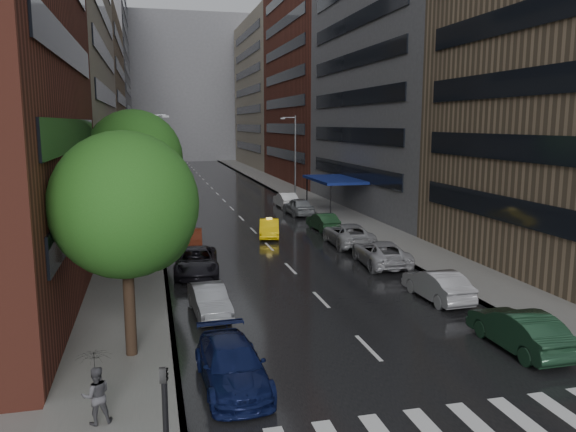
% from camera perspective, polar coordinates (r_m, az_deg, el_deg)
% --- Properties ---
extents(ground, '(220.00, 220.00, 0.00)m').
position_cam_1_polar(ground, '(18.55, 12.99, -17.57)').
color(ground, gray).
rests_on(ground, ground).
extents(road, '(14.00, 140.00, 0.01)m').
position_cam_1_polar(road, '(65.65, -6.98, 2.04)').
color(road, black).
rests_on(road, ground).
extents(sidewalk_left, '(4.00, 140.00, 0.15)m').
position_cam_1_polar(sidewalk_left, '(65.21, -14.86, 1.81)').
color(sidewalk_left, gray).
rests_on(sidewalk_left, ground).
extents(sidewalk_right, '(4.00, 140.00, 0.15)m').
position_cam_1_polar(sidewalk_right, '(67.30, 0.65, 2.35)').
color(sidewalk_right, gray).
rests_on(sidewalk_right, ground).
extents(crosswalk, '(13.15, 2.80, 0.01)m').
position_cam_1_polar(crosswalk, '(17.10, 16.84, -20.18)').
color(crosswalk, silver).
rests_on(crosswalk, ground).
extents(buildings_left, '(8.00, 108.00, 38.00)m').
position_cam_1_polar(buildings_left, '(74.21, -20.08, 14.77)').
color(buildings_left, maroon).
rests_on(buildings_left, ground).
extents(buildings_right, '(8.05, 109.10, 36.00)m').
position_cam_1_polar(buildings_right, '(75.19, 3.93, 14.49)').
color(buildings_right, '#937A5B').
rests_on(buildings_right, ground).
extents(building_far, '(40.00, 14.00, 32.00)m').
position_cam_1_polar(building_far, '(133.11, -10.75, 12.55)').
color(building_far, slate).
rests_on(building_far, ground).
extents(tree_near, '(5.09, 5.09, 8.12)m').
position_cam_1_polar(tree_near, '(20.07, -16.25, 1.05)').
color(tree_near, '#382619').
rests_on(tree_near, ground).
extents(tree_mid, '(5.76, 5.76, 9.17)m').
position_cam_1_polar(tree_mid, '(35.06, -15.35, 5.70)').
color(tree_mid, '#382619').
rests_on(tree_mid, ground).
extents(tree_far, '(5.47, 5.47, 8.71)m').
position_cam_1_polar(tree_far, '(45.66, -15.02, 6.10)').
color(tree_far, '#382619').
rests_on(tree_far, ground).
extents(taxi, '(2.19, 4.22, 1.33)m').
position_cam_1_polar(taxi, '(41.51, -1.92, -1.26)').
color(taxi, yellow).
rests_on(taxi, ground).
extents(parked_cars_left, '(2.78, 24.18, 1.53)m').
position_cam_1_polar(parked_cars_left, '(28.39, -8.72, -6.27)').
color(parked_cars_left, '#0D1540').
rests_on(parked_cars_left, ground).
extents(parked_cars_right, '(2.91, 41.57, 1.60)m').
position_cam_1_polar(parked_cars_right, '(38.85, 6.17, -1.91)').
color(parked_cars_right, '#173321').
rests_on(parked_cars_right, ground).
extents(ped_black_umbrella, '(0.96, 0.98, 2.09)m').
position_cam_1_polar(ped_black_umbrella, '(16.81, -18.98, -15.56)').
color(ped_black_umbrella, '#47464B').
rests_on(ped_black_umbrella, sidewalk_left).
extents(traffic_light, '(0.18, 0.15, 3.45)m').
position_cam_1_polar(traffic_light, '(12.28, -12.28, -20.67)').
color(traffic_light, black).
rests_on(traffic_light, sidewalk_left).
extents(street_lamp_left, '(1.74, 0.22, 9.00)m').
position_cam_1_polar(street_lamp_left, '(44.80, -13.86, 4.72)').
color(street_lamp_left, gray).
rests_on(street_lamp_left, sidewalk_left).
extents(street_lamp_right, '(1.74, 0.22, 9.00)m').
position_cam_1_polar(street_lamp_right, '(61.72, 0.67, 6.20)').
color(street_lamp_right, gray).
rests_on(street_lamp_right, sidewalk_right).
extents(awning, '(4.00, 8.00, 3.12)m').
position_cam_1_polar(awning, '(52.65, 4.73, 3.70)').
color(awning, navy).
rests_on(awning, sidewalk_right).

